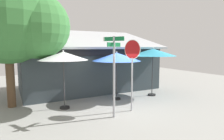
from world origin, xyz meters
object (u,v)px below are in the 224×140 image
object	(u,v)px
street_sign_post	(114,69)
stop_sign	(132,61)
patio_umbrella_ivory_left	(63,56)
patio_umbrella_teal_right	(153,53)
shade_tree	(14,19)
patio_umbrella_royal_blue_center	(117,57)

from	to	relation	value
street_sign_post	stop_sign	world-z (taller)	street_sign_post
stop_sign	patio_umbrella_ivory_left	xyz separation A→B (m)	(-2.51, 1.71, 0.18)
patio_umbrella_ivory_left	patio_umbrella_teal_right	size ratio (longest dim) A/B	0.95
patio_umbrella_ivory_left	patio_umbrella_teal_right	bearing A→B (deg)	0.06
patio_umbrella_teal_right	shade_tree	xyz separation A→B (m)	(-6.91, 1.26, 1.55)
stop_sign	patio_umbrella_teal_right	xyz separation A→B (m)	(2.58, 1.72, 0.30)
shade_tree	patio_umbrella_ivory_left	bearing A→B (deg)	-34.85
street_sign_post	patio_umbrella_royal_blue_center	distance (m)	2.66
patio_umbrella_royal_blue_center	patio_umbrella_teal_right	distance (m)	2.27
street_sign_post	patio_umbrella_teal_right	xyz separation A→B (m)	(3.64, 2.03, 0.53)
stop_sign	patio_umbrella_teal_right	distance (m)	3.11
patio_umbrella_teal_right	shade_tree	distance (m)	7.19
street_sign_post	patio_umbrella_ivory_left	bearing A→B (deg)	125.56
stop_sign	patio_umbrella_ivory_left	distance (m)	3.04
street_sign_post	patio_umbrella_teal_right	distance (m)	4.20
shade_tree	patio_umbrella_royal_blue_center	bearing A→B (deg)	-12.67
street_sign_post	patio_umbrella_teal_right	size ratio (longest dim) A/B	1.15
street_sign_post	shade_tree	distance (m)	5.09
patio_umbrella_ivory_left	patio_umbrella_teal_right	xyz separation A→B (m)	(5.09, 0.01, 0.12)
street_sign_post	shade_tree	bearing A→B (deg)	134.79
patio_umbrella_ivory_left	shade_tree	world-z (taller)	shade_tree
stop_sign	patio_umbrella_ivory_left	world-z (taller)	stop_sign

